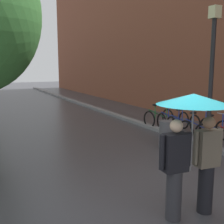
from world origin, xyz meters
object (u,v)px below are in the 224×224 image
at_px(parked_bicycle_1, 214,131).
at_px(parked_bicycle_3, 183,124).
at_px(parked_bicycle_2, 197,128).
at_px(litter_bin, 166,134).
at_px(parked_bicycle_5, 159,118).
at_px(couple_under_umbrella, 192,134).
at_px(parked_bicycle_4, 173,120).
at_px(street_lamp_post, 212,71).

xyz_separation_m(parked_bicycle_1, parked_bicycle_3, (-0.08, 1.39, 0.00)).
xyz_separation_m(parked_bicycle_2, litter_bin, (-1.64, -0.40, 0.05)).
relative_size(parked_bicycle_1, litter_bin, 1.33).
bearing_deg(parked_bicycle_5, couple_under_umbrella, -122.15).
distance_m(parked_bicycle_2, parked_bicycle_4, 1.47).
height_order(parked_bicycle_2, parked_bicycle_3, same).
bearing_deg(parked_bicycle_2, parked_bicycle_3, 86.55).
xyz_separation_m(parked_bicycle_2, parked_bicycle_5, (0.00, 2.22, 0.00)).
bearing_deg(street_lamp_post, parked_bicycle_2, 55.04).
bearing_deg(couple_under_umbrella, litter_bin, 57.83).
bearing_deg(parked_bicycle_5, parked_bicycle_2, -90.12).
distance_m(parked_bicycle_5, street_lamp_post, 4.46).
bearing_deg(parked_bicycle_3, couple_under_umbrella, -130.07).
relative_size(parked_bicycle_2, parked_bicycle_4, 0.95).
height_order(parked_bicycle_4, couple_under_umbrella, couple_under_umbrella).
xyz_separation_m(parked_bicycle_2, parked_bicycle_3, (0.04, 0.74, 0.00)).
height_order(parked_bicycle_4, litter_bin, parked_bicycle_4).
bearing_deg(parked_bicycle_5, street_lamp_post, -106.36).
bearing_deg(litter_bin, street_lamp_post, -66.36).
xyz_separation_m(parked_bicycle_2, couple_under_umbrella, (-3.79, -3.81, 1.06)).
bearing_deg(parked_bicycle_1, litter_bin, 171.94).
xyz_separation_m(parked_bicycle_1, parked_bicycle_5, (-0.12, 2.87, 0.00)).
bearing_deg(parked_bicycle_4, parked_bicycle_3, -97.15).
height_order(parked_bicycle_3, litter_bin, parked_bicycle_3).
relative_size(parked_bicycle_1, parked_bicycle_5, 0.99).
xyz_separation_m(parked_bicycle_1, couple_under_umbrella, (-3.92, -3.17, 1.06)).
xyz_separation_m(parked_bicycle_3, couple_under_umbrella, (-3.83, -4.56, 1.06)).
bearing_deg(litter_bin, parked_bicycle_2, 13.65).
relative_size(street_lamp_post, litter_bin, 4.79).
bearing_deg(parked_bicycle_2, couple_under_umbrella, -134.80).
bearing_deg(couple_under_umbrella, parked_bicycle_1, 38.96).
height_order(parked_bicycle_5, litter_bin, parked_bicycle_5).
xyz_separation_m(street_lamp_post, litter_bin, (-0.52, 1.20, -1.97)).
distance_m(parked_bicycle_2, parked_bicycle_5, 2.22).
bearing_deg(street_lamp_post, litter_bin, 113.64).
bearing_deg(parked_bicycle_1, parked_bicycle_3, 93.37).
relative_size(parked_bicycle_2, couple_under_umbrella, 0.53).
distance_m(parked_bicycle_1, litter_bin, 1.78).
bearing_deg(couple_under_umbrella, parked_bicycle_5, 57.85).
height_order(parked_bicycle_3, parked_bicycle_4, same).
relative_size(parked_bicycle_2, parked_bicycle_5, 0.98).
xyz_separation_m(parked_bicycle_1, parked_bicycle_2, (-0.13, 0.65, 0.00)).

